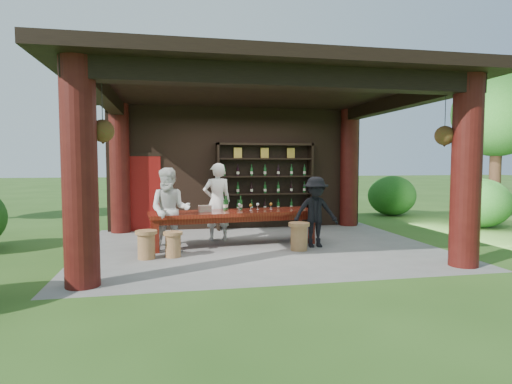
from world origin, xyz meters
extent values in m
plane|color=#2D5119|center=(0.00, 0.00, 0.00)|extent=(90.00, 90.00, 0.00)
cube|color=slate|center=(0.00, 0.00, -0.05)|extent=(7.40, 5.90, 0.10)
cube|color=black|center=(0.00, 2.75, 1.65)|extent=(7.00, 0.18, 3.30)
cube|color=maroon|center=(-2.60, 2.65, 1.00)|extent=(0.95, 0.06, 2.00)
cylinder|color=#380C0A|center=(-3.15, -2.40, 1.65)|extent=(0.50, 0.50, 3.30)
cylinder|color=#380C0A|center=(3.15, -2.40, 1.65)|extent=(0.50, 0.50, 3.30)
cylinder|color=#380C0A|center=(-3.15, 2.55, 1.65)|extent=(0.50, 0.50, 3.30)
cylinder|color=#380C0A|center=(3.15, 2.55, 1.65)|extent=(0.50, 0.50, 3.30)
cube|color=black|center=(0.00, -2.40, 3.15)|extent=(6.70, 0.35, 0.35)
cube|color=black|center=(-3.15, 0.00, 3.15)|extent=(0.30, 5.20, 0.30)
cube|color=black|center=(3.15, 0.00, 3.15)|extent=(0.30, 5.20, 0.30)
cube|color=black|center=(0.00, 0.00, 3.40)|extent=(7.50, 6.00, 0.20)
cylinder|color=black|center=(-2.85, -2.20, 2.62)|extent=(0.01, 0.01, 0.75)
cone|color=black|center=(-2.85, -2.20, 2.17)|extent=(0.32, 0.32, 0.18)
sphere|color=#1E5919|center=(-2.85, -2.20, 2.28)|extent=(0.34, 0.34, 0.34)
cylinder|color=black|center=(2.85, -2.20, 2.62)|extent=(0.01, 0.01, 0.75)
cone|color=black|center=(2.85, -2.20, 2.17)|extent=(0.32, 0.32, 0.18)
sphere|color=#1E5919|center=(2.85, -2.20, 2.28)|extent=(0.34, 0.34, 0.34)
cube|color=#60150D|center=(-0.52, 0.28, 0.71)|extent=(3.70, 1.30, 0.08)
cube|color=#60150D|center=(-0.52, 0.28, 0.61)|extent=(3.49, 1.13, 0.12)
cube|color=#60150D|center=(-2.17, -0.26, 0.34)|extent=(0.13, 0.13, 0.67)
cube|color=#60150D|center=(1.20, 0.08, 0.34)|extent=(0.13, 0.13, 0.67)
cube|color=#60150D|center=(-2.25, 0.47, 0.34)|extent=(0.13, 0.13, 0.67)
cube|color=#60150D|center=(1.12, 0.81, 0.34)|extent=(0.13, 0.13, 0.67)
cylinder|color=olive|center=(-1.84, -0.70, 0.21)|extent=(0.29, 0.29, 0.43)
cylinder|color=olive|center=(-1.84, -0.70, 0.46)|extent=(0.37, 0.37, 0.06)
cylinder|color=olive|center=(0.71, -0.56, 0.25)|extent=(0.34, 0.34, 0.50)
cylinder|color=olive|center=(0.71, -0.56, 0.54)|extent=(0.44, 0.44, 0.07)
cylinder|color=olive|center=(-2.33, -0.75, 0.24)|extent=(0.32, 0.32, 0.47)
cylinder|color=olive|center=(-2.33, -0.75, 0.50)|extent=(0.41, 0.41, 0.06)
imported|color=silver|center=(-0.81, 0.93, 0.90)|extent=(0.71, 0.51, 1.79)
imported|color=silver|center=(-1.89, -0.23, 0.85)|extent=(0.92, 0.77, 1.71)
imported|color=black|center=(1.16, -0.29, 0.75)|extent=(1.00, 0.61, 1.51)
cube|color=#BF6672|center=(-1.15, 0.22, 0.82)|extent=(0.28, 0.21, 0.14)
ellipsoid|color=#194C14|center=(6.58, 1.43, 0.58)|extent=(1.60, 1.60, 1.36)
ellipsoid|color=#194C14|center=(5.53, 4.40, 0.58)|extent=(1.60, 1.60, 1.36)
cylinder|color=#3F2819|center=(8.54, 3.23, 1.60)|extent=(0.36, 0.36, 3.20)
sphere|color=#194C14|center=(8.54, 3.23, 3.40)|extent=(2.80, 2.80, 2.80)
camera|label=1|loc=(-1.87, -8.93, 1.82)|focal=30.00mm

